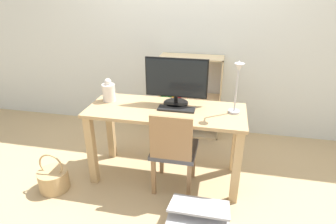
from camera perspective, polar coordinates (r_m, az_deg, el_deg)
The scene contains 11 objects.
ground_plane at distance 2.95m, azimuth -0.41°, elevation -12.73°, with size 10.00×10.00×0.00m, color tan.
wall_back at distance 3.50m, azimuth 3.64°, elevation 16.55°, with size 8.00×0.05×2.60m.
desk at distance 2.63m, azimuth -0.45°, elevation -2.36°, with size 1.45×0.58×0.74m.
monitor at distance 2.60m, azimuth 1.68°, elevation 6.47°, with size 0.58×0.23×0.44m.
keyboard at distance 2.55m, azimuth 1.72°, elevation 0.63°, with size 0.34×0.12×0.02m.
vase at distance 2.78m, azimuth -11.97°, elevation 4.09°, with size 0.12×0.12×0.23m.
desk_lamp at distance 2.41m, azimuth 13.88°, elevation 5.61°, with size 0.10×0.19×0.47m.
chair at distance 2.53m, azimuth 1.10°, elevation -7.54°, with size 0.40×0.40×0.82m.
bookshelf at distance 3.56m, azimuth 2.52°, elevation 2.25°, with size 0.75×0.28×1.01m.
basket at distance 2.93m, azimuth -22.21°, elevation -12.50°, with size 0.28×0.28×0.39m.
storage_box at distance 2.36m, azimuth 6.15°, elevation -21.16°, with size 0.47×0.41×0.26m.
Camera 1 is at (0.50, -2.29, 1.79)m, focal length 30.00 mm.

